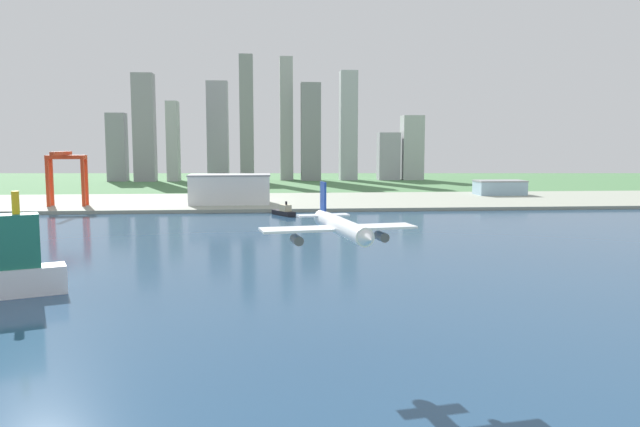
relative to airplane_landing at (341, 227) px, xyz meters
The scene contains 9 objects.
ground_plane 179.20m from the airplane_landing, 94.96° to the left, with size 2400.00×2400.00×0.00m, color #487948.
water_bay 120.74m from the airplane_landing, 97.50° to the left, with size 840.00×360.00×0.15m, color navy.
industrial_pier 367.49m from the airplane_landing, 92.39° to the left, with size 840.00×140.00×2.50m, color #969D8C.
airplane_landing is the anchor object (origin of this frame).
tugboat_small 279.44m from the airplane_landing, 90.93° to the left, with size 15.64×22.25×9.55m.
port_crane_red 365.62m from the airplane_landing, 115.85° to the left, with size 26.98×40.50×39.38m.
warehouse_main 339.70m from the airplane_landing, 97.33° to the left, with size 60.26×28.66×22.16m.
warehouse_annex 444.30m from the airplane_landing, 64.72° to the left, with size 42.50×24.74×12.76m.
distant_skyline 682.18m from the airplane_landing, 91.31° to the left, with size 404.62×65.32×158.77m.
Camera 1 is at (-0.48, -6.56, 47.35)m, focal length 34.85 mm.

